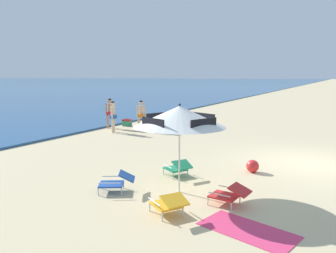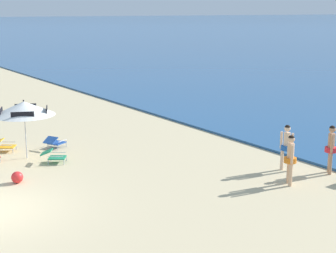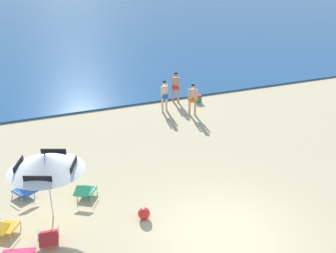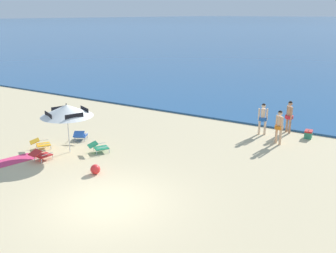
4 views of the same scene
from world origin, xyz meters
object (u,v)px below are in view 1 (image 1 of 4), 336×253
at_px(person_standing_near_shore, 113,114).
at_px(cooler_box, 127,123).
at_px(lounge_chair_beside_umbrella, 230,194).
at_px(beach_ball, 253,166).
at_px(beach_umbrella_striped_main, 180,117).
at_px(lounge_chair_facing_sea, 169,203).
at_px(person_wading_in, 141,113).
at_px(person_standing_beside, 110,111).
at_px(lounge_chair_spare_folded, 117,181).
at_px(lounge_chair_under_umbrella, 178,167).
at_px(beach_towel, 247,230).

height_order(person_standing_near_shore, cooler_box, person_standing_near_shore).
bearing_deg(lounge_chair_beside_umbrella, beach_ball, 3.57).
distance_m(beach_umbrella_striped_main, person_standing_near_shore, 9.62).
height_order(lounge_chair_facing_sea, person_standing_near_shore, person_standing_near_shore).
relative_size(lounge_chair_facing_sea, person_wading_in, 0.61).
bearing_deg(person_standing_beside, cooler_box, -19.00).
height_order(lounge_chair_spare_folded, cooler_box, lounge_chair_spare_folded).
bearing_deg(person_standing_beside, beach_umbrella_striped_main, -133.52).
distance_m(lounge_chair_facing_sea, person_standing_beside, 12.38).
relative_size(beach_umbrella_striped_main, lounge_chair_under_umbrella, 2.36).
relative_size(lounge_chair_under_umbrella, person_standing_beside, 0.60).
height_order(beach_umbrella_striped_main, lounge_chair_under_umbrella, beach_umbrella_striped_main).
bearing_deg(person_wading_in, beach_towel, -138.05).
distance_m(lounge_chair_under_umbrella, person_standing_near_shore, 8.38).
bearing_deg(lounge_chair_beside_umbrella, lounge_chair_spare_folded, 99.01).
relative_size(person_standing_near_shore, person_wading_in, 1.00).
distance_m(lounge_chair_under_umbrella, cooler_box, 10.31).
bearing_deg(lounge_chair_facing_sea, person_wading_in, 35.32).
bearing_deg(lounge_chair_under_umbrella, beach_towel, -132.53).
xyz_separation_m(lounge_chair_facing_sea, beach_ball, (4.02, -0.77, -0.09)).
relative_size(person_standing_beside, beach_ball, 4.38).
relative_size(lounge_chair_facing_sea, person_standing_beside, 0.60).
bearing_deg(beach_ball, cooler_box, 55.41).
bearing_deg(person_standing_near_shore, lounge_chair_facing_sea, -136.91).
distance_m(lounge_chair_facing_sea, person_wading_in, 11.12).
height_order(person_standing_beside, cooler_box, person_standing_beside).
distance_m(person_standing_beside, cooler_box, 1.40).
xyz_separation_m(lounge_chair_beside_umbrella, person_standing_beside, (7.88, 9.40, 0.70)).
xyz_separation_m(lounge_chair_spare_folded, person_wading_in, (8.37, 4.57, 0.67)).
distance_m(lounge_chair_beside_umbrella, lounge_chair_spare_folded, 2.83).
bearing_deg(person_standing_near_shore, person_standing_beside, 43.63).
bearing_deg(person_wading_in, cooler_box, 57.38).
bearing_deg(lounge_chair_facing_sea, lounge_chair_beside_umbrella, -39.92).
bearing_deg(lounge_chair_facing_sea, person_standing_near_shore, 43.09).
bearing_deg(lounge_chair_under_umbrella, lounge_chair_facing_sea, -157.69).
height_order(lounge_chair_under_umbrella, lounge_chair_facing_sea, lounge_chair_under_umbrella).
relative_size(beach_umbrella_striped_main, person_wading_in, 1.46).
distance_m(person_standing_beside, person_wading_in, 2.03).
bearing_deg(beach_ball, lounge_chair_beside_umbrella, -176.43).
bearing_deg(lounge_chair_spare_folded, lounge_chair_under_umbrella, -23.07).
relative_size(lounge_chair_beside_umbrella, person_wading_in, 0.57).
xyz_separation_m(beach_umbrella_striped_main, beach_ball, (2.61, -1.21, -1.73)).
bearing_deg(cooler_box, person_wading_in, -122.62).
height_order(beach_umbrella_striped_main, lounge_chair_beside_umbrella, beach_umbrella_striped_main).
height_order(lounge_chair_under_umbrella, person_wading_in, person_wading_in).
relative_size(lounge_chair_spare_folded, person_standing_beside, 0.61).
bearing_deg(lounge_chair_spare_folded, cooler_box, 33.44).
height_order(lounge_chair_under_umbrella, person_standing_near_shore, person_standing_near_shore).
bearing_deg(beach_towel, person_wading_in, 41.95).
height_order(beach_umbrella_striped_main, beach_ball, beach_umbrella_striped_main).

